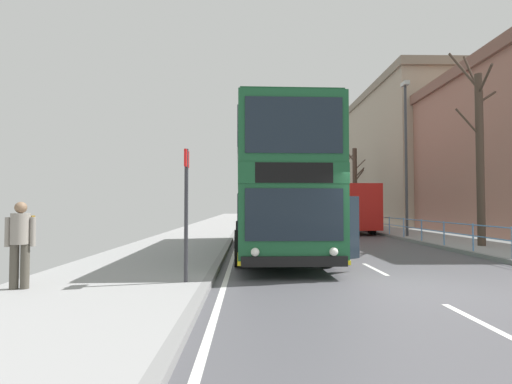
# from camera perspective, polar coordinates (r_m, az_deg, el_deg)

# --- Properties ---
(ground) EXTENTS (15.80, 140.00, 0.20)m
(ground) POSITION_cam_1_polar(r_m,az_deg,el_deg) (8.61, 17.74, -13.20)
(ground) COLOR #4C4C51
(double_decker_bus_main) EXTENTS (3.51, 10.77, 4.52)m
(double_decker_bus_main) POSITION_cam_1_polar(r_m,az_deg,el_deg) (14.22, 2.58, 0.58)
(double_decker_bus_main) COLOR #19512D
(double_decker_bus_main) RESTS_ON ground
(background_bus_far_lane) EXTENTS (2.77, 10.29, 2.99)m
(background_bus_far_lane) POSITION_cam_1_polar(r_m,az_deg,el_deg) (27.56, 12.00, -2.14)
(background_bus_far_lane) COLOR red
(background_bus_far_lane) RESTS_ON ground
(pedestrian_railing_far_kerb) EXTENTS (0.05, 26.57, 0.96)m
(pedestrian_railing_far_kerb) POSITION_cam_1_polar(r_m,az_deg,el_deg) (22.18, 19.80, -4.30)
(pedestrian_railing_far_kerb) COLOR #598CC6
(pedestrian_railing_far_kerb) RESTS_ON ground
(pedestrian_with_backpack) EXTENTS (0.55, 0.57, 1.66)m
(pedestrian_with_backpack) POSITION_cam_1_polar(r_m,az_deg,el_deg) (8.78, -31.11, -5.74)
(pedestrian_with_backpack) COLOR #4C473D
(pedestrian_with_backpack) RESTS_ON ground
(bus_stop_sign_near) EXTENTS (0.08, 0.44, 2.77)m
(bus_stop_sign_near) POSITION_cam_1_polar(r_m,az_deg,el_deg) (8.27, -10.15, -1.18)
(bus_stop_sign_near) COLOR #2D2D33
(bus_stop_sign_near) RESTS_ON ground
(street_lamp_far_side) EXTENTS (0.28, 0.60, 8.15)m
(street_lamp_far_side) POSITION_cam_1_polar(r_m,az_deg,el_deg) (22.16, 21.06, 6.18)
(street_lamp_far_side) COLOR #38383D
(street_lamp_far_side) RESTS_ON ground
(bare_tree_far_00) EXTENTS (2.11, 2.66, 8.18)m
(bare_tree_far_00) POSITION_cam_1_polar(r_m,az_deg,el_deg) (18.04, 29.83, 5.30)
(bare_tree_far_00) COLOR #423328
(bare_tree_far_00) RESTS_ON ground
(bare_tree_far_01) EXTENTS (1.61, 2.07, 6.96)m
(bare_tree_far_01) POSITION_cam_1_polar(r_m,az_deg,el_deg) (41.56, 12.12, 0.29)
(bare_tree_far_01) COLOR brown
(bare_tree_far_01) RESTS_ON ground
(bare_tree_far_02) EXTENTS (1.83, 1.24, 6.67)m
(bare_tree_far_02) POSITION_cam_1_polar(r_m,az_deg,el_deg) (35.58, 14.25, 1.05)
(bare_tree_far_02) COLOR #423328
(bare_tree_far_02) RESTS_ON ground
(background_building_00) EXTENTS (10.55, 17.91, 13.24)m
(background_building_00) POSITION_cam_1_polar(r_m,az_deg,el_deg) (41.95, 22.76, 4.88)
(background_building_00) COLOR gray
(background_building_00) RESTS_ON ground
(background_building_01) EXTENTS (9.59, 17.92, 12.72)m
(background_building_01) POSITION_cam_1_polar(r_m,az_deg,el_deg) (55.13, 17.98, 2.93)
(background_building_01) COLOR #936656
(background_building_01) RESTS_ON ground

